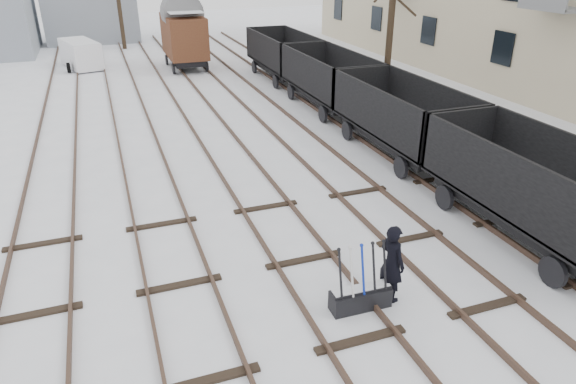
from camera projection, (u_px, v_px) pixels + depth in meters
name	position (u px, v px, depth m)	size (l,w,h in m)	color
ground	(360.00, 341.00, 9.93)	(120.00, 120.00, 0.00)	white
tracks	(210.00, 128.00, 21.50)	(13.90, 52.00, 0.16)	black
shed_right	(91.00, 11.00, 41.66)	(7.00, 6.00, 4.50)	#8B949D
ground_frame	(360.00, 296.00, 10.74)	(1.31, 0.44, 1.49)	black
worker	(392.00, 263.00, 10.80)	(0.65, 0.42, 1.77)	black
freight_wagon_a	(532.00, 201.00, 13.21)	(2.51, 6.28, 2.56)	black
freight_wagon_b	(401.00, 128.00, 18.64)	(2.51, 6.28, 2.56)	black
freight_wagon_c	(329.00, 87.00, 24.07)	(2.51, 6.28, 2.56)	black
freight_wagon_d	(283.00, 62.00, 29.50)	(2.51, 6.28, 2.56)	black
box_van_wagon	(184.00, 35.00, 31.70)	(2.45, 4.63, 3.53)	black
panel_van	(81.00, 54.00, 32.26)	(2.61, 4.14, 1.69)	white
tree_near	(391.00, 25.00, 22.58)	(0.30, 0.30, 7.68)	black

